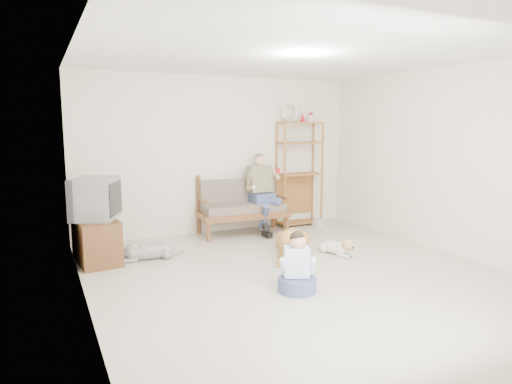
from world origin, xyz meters
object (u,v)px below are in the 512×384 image
tv_stand (96,241)px  golden_retriever (291,242)px  loveseat (241,206)px  etagere (299,173)px

tv_stand → golden_retriever: 2.72m
tv_stand → golden_retriever: size_ratio=0.68×
loveseat → etagere: size_ratio=0.69×
etagere → tv_stand: (-3.73, -0.84, -0.69)m
tv_stand → golden_retriever: (2.57, -0.88, -0.11)m
tv_stand → golden_retriever: tv_stand is taller
tv_stand → loveseat: bearing=10.4°
golden_retriever → etagere: bearing=89.2°
loveseat → tv_stand: loveseat is taller
etagere → tv_stand: 3.88m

